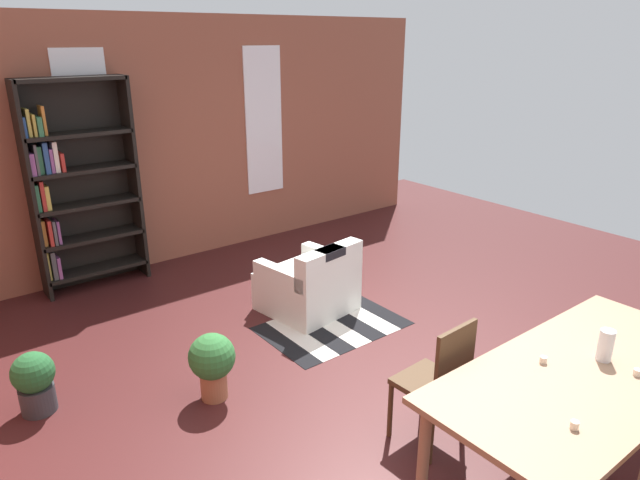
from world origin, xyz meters
TOP-DOWN VIEW (x-y plane):
  - ground_plane at (0.00, 0.00)m, footprint 10.16×10.16m
  - back_wall_brick at (0.00, 3.97)m, footprint 7.43×0.12m
  - window_pane_0 at (-1.12, 3.90)m, footprint 0.55×0.02m
  - window_pane_1 at (1.12, 3.90)m, footprint 0.55×0.02m
  - dining_table at (0.17, -1.16)m, footprint 2.15×0.99m
  - vase_on_table at (0.37, -1.16)m, footprint 0.09×0.09m
  - tealight_candle_0 at (0.35, -1.37)m, footprint 0.04×0.04m
  - tealight_candle_1 at (-0.40, -1.40)m, footprint 0.04×0.04m
  - tealight_candle_2 at (0.04, -0.95)m, footprint 0.04×0.04m
  - dining_chair_far_left at (-0.31, -0.44)m, footprint 0.42×0.42m
  - bookshelf_tall at (-1.37, 3.72)m, footprint 1.11×0.31m
  - armchair_white at (0.23, 1.70)m, footprint 0.91×0.91m
  - potted_plant_by_shelf at (-2.38, 1.63)m, footprint 0.31×0.31m
  - potted_plant_corner at (-1.26, 0.97)m, footprint 0.36×0.36m
  - striped_rug at (0.20, 1.29)m, footprint 1.34×0.92m

SIDE VIEW (x-z plane):
  - ground_plane at x=0.00m, z-range 0.00..0.00m
  - striped_rug at x=0.20m, z-range 0.00..0.01m
  - potted_plant_by_shelf at x=-2.38m, z-range 0.02..0.50m
  - armchair_white at x=0.23m, z-range -0.10..0.65m
  - potted_plant_corner at x=-1.26m, z-range 0.05..0.59m
  - dining_chair_far_left at x=-0.31m, z-range 0.04..0.99m
  - dining_table at x=0.17m, z-range 0.31..1.07m
  - tealight_candle_0 at x=0.35m, z-range 0.76..0.80m
  - tealight_candle_2 at x=0.04m, z-range 0.76..0.81m
  - tealight_candle_1 at x=-0.40m, z-range 0.76..0.81m
  - vase_on_table at x=0.37m, z-range 0.76..0.97m
  - bookshelf_tall at x=-1.37m, z-range 0.02..2.30m
  - back_wall_brick at x=0.00m, z-range 0.00..2.92m
  - window_pane_0 at x=-1.12m, z-range 0.66..2.55m
  - window_pane_1 at x=1.12m, z-range 0.66..2.55m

